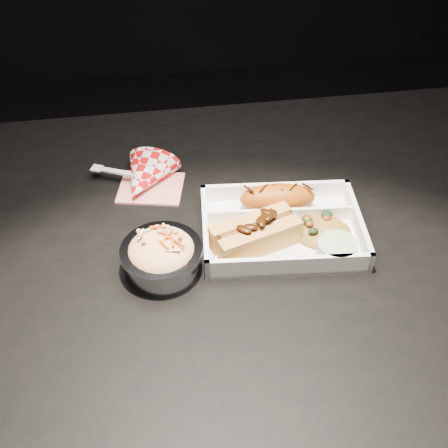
{
  "coord_description": "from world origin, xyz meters",
  "views": [
    {
      "loc": [
        -0.08,
        -0.64,
        1.37
      ],
      "look_at": [
        0.01,
        -0.03,
        0.81
      ],
      "focal_mm": 45.0,
      "sensor_mm": 36.0,
      "label": 1
    }
  ],
  "objects": [
    {
      "name": "dining_table",
      "position": [
        0.0,
        0.0,
        0.66
      ],
      "size": [
        1.2,
        0.8,
        0.75
      ],
      "color": "black",
      "rests_on": "ground"
    },
    {
      "name": "fried_pastry",
      "position": [
        0.11,
        0.05,
        0.78
      ],
      "size": [
        0.13,
        0.06,
        0.05
      ],
      "primitive_type": "ellipsoid",
      "rotation": [
        0.0,
        0.0,
        -0.09
      ],
      "color": "#AB4D11",
      "rests_on": "food_tray"
    },
    {
      "name": "cupcake_liner",
      "position": [
        0.18,
        -0.08,
        0.77
      ],
      "size": [
        0.06,
        0.06,
        0.03
      ],
      "primitive_type": "cylinder",
      "color": "#A1B88B",
      "rests_on": "food_tray"
    },
    {
      "name": "fried_rice_mound",
      "position": [
        0.17,
        -0.03,
        0.77
      ],
      "size": [
        0.1,
        0.08,
        0.03
      ],
      "primitive_type": "ellipsoid",
      "rotation": [
        0.0,
        0.0,
        -0.09
      ],
      "color": "#AA7731",
      "rests_on": "food_tray"
    },
    {
      "name": "food_tray",
      "position": [
        0.11,
        -0.01,
        0.76
      ],
      "size": [
        0.27,
        0.2,
        0.04
      ],
      "rotation": [
        0.0,
        0.0,
        -0.09
      ],
      "color": "white",
      "rests_on": "dining_table"
    },
    {
      "name": "hotdog",
      "position": [
        0.06,
        -0.03,
        0.78
      ],
      "size": [
        0.15,
        0.1,
        0.06
      ],
      "rotation": [
        0.0,
        0.0,
        0.31
      ],
      "color": "#D9964A",
      "rests_on": "food_tray"
    },
    {
      "name": "napkin_fork",
      "position": [
        -0.1,
        0.15,
        0.77
      ],
      "size": [
        0.17,
        0.14,
        0.1
      ],
      "rotation": [
        0.0,
        0.0,
        -0.42
      ],
      "color": "red",
      "rests_on": "dining_table"
    },
    {
      "name": "foil_coleslaw_cup",
      "position": [
        -0.08,
        -0.06,
        0.78
      ],
      "size": [
        0.12,
        0.12,
        0.07
      ],
      "color": "silver",
      "rests_on": "dining_table"
    }
  ]
}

